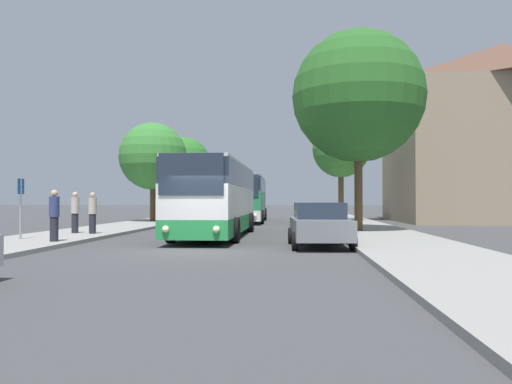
# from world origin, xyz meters

# --- Properties ---
(ground_plane) EXTENTS (300.00, 300.00, 0.00)m
(ground_plane) POSITION_xyz_m (0.00, 0.00, 0.00)
(ground_plane) COLOR #424244
(ground_plane) RESTS_ON ground
(sidewalk_right) EXTENTS (4.00, 120.00, 0.15)m
(sidewalk_right) POSITION_xyz_m (7.00, 0.00, 0.07)
(sidewalk_right) COLOR gray
(sidewalk_right) RESTS_ON ground_plane
(building_right_background) EXTENTS (16.37, 12.17, 13.78)m
(building_right_background) POSITION_xyz_m (19.27, 23.64, 6.89)
(building_right_background) COLOR gray
(building_right_background) RESTS_ON ground_plane
(bus_front) EXTENTS (2.85, 11.28, 3.30)m
(bus_front) POSITION_xyz_m (-0.47, 6.52, 1.77)
(bus_front) COLOR #238942
(bus_front) RESTS_ON ground_plane
(bus_middle) EXTENTS (2.93, 11.03, 3.34)m
(bus_middle) POSITION_xyz_m (-0.43, 21.58, 1.78)
(bus_middle) COLOR silver
(bus_middle) RESTS_ON ground_plane
(parked_car_right_near) EXTENTS (2.27, 4.19, 1.57)m
(parked_car_right_near) POSITION_xyz_m (3.95, 1.85, 0.81)
(parked_car_right_near) COLOR slate
(parked_car_right_near) RESTS_ON ground_plane
(bus_stop_sign) EXTENTS (0.08, 0.45, 2.39)m
(bus_stop_sign) POSITION_xyz_m (-7.55, 2.70, 1.64)
(bus_stop_sign) COLOR gray
(bus_stop_sign) RESTS_ON sidewalk_left
(pedestrian_waiting_near) EXTENTS (0.36, 0.36, 1.89)m
(pedestrian_waiting_near) POSITION_xyz_m (-5.71, 1.72, 1.11)
(pedestrian_waiting_near) COLOR #23232D
(pedestrian_waiting_near) RESTS_ON sidewalk_left
(pedestrian_waiting_far) EXTENTS (0.36, 0.36, 1.89)m
(pedestrian_waiting_far) POSITION_xyz_m (-6.97, 6.28, 1.11)
(pedestrian_waiting_far) COLOR #23232D
(pedestrian_waiting_far) RESTS_ON sidewalk_left
(pedestrian_walking_back) EXTENTS (0.36, 0.36, 1.86)m
(pedestrian_walking_back) POSITION_xyz_m (-6.02, 5.97, 1.10)
(pedestrian_walking_back) COLOR #23232D
(pedestrian_walking_back) RESTS_ON sidewalk_left
(tree_left_near) EXTENTS (4.80, 4.80, 7.05)m
(tree_left_near) POSITION_xyz_m (-6.96, 18.99, 4.78)
(tree_left_near) COLOR #47331E
(tree_left_near) RESTS_ON sidewalk_left
(tree_left_far) EXTENTS (4.55, 4.55, 7.04)m
(tree_left_far) POSITION_xyz_m (-6.49, 27.11, 4.90)
(tree_left_far) COLOR brown
(tree_left_far) RESTS_ON sidewalk_left
(tree_right_near) EXTENTS (4.22, 4.22, 7.41)m
(tree_right_near) POSITION_xyz_m (6.58, 21.42, 5.43)
(tree_right_near) COLOR brown
(tree_right_near) RESTS_ON sidewalk_right
(tree_right_mid) EXTENTS (6.57, 6.57, 9.97)m
(tree_right_mid) POSITION_xyz_m (6.26, 9.14, 6.83)
(tree_right_mid) COLOR #513D23
(tree_right_mid) RESTS_ON sidewalk_right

